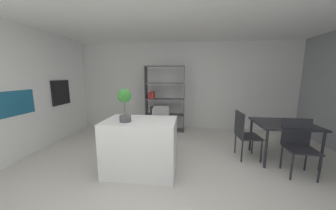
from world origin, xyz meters
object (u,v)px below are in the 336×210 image
at_px(dining_chair_island_side, 244,131).
at_px(built_in_oven, 61,92).
at_px(potted_plant_on_island, 125,101).
at_px(dining_chair_near, 298,142).
at_px(dining_table, 284,127).
at_px(open_bookshelf, 162,104).
at_px(kitchen_island, 141,146).

bearing_deg(dining_chair_island_side, built_in_oven, 78.59).
xyz_separation_m(potted_plant_on_island, dining_chair_near, (2.82, 0.40, -0.69)).
bearing_deg(dining_table, dining_chair_island_side, -179.58).
relative_size(open_bookshelf, dining_chair_island_side, 2.04).
distance_m(built_in_oven, kitchen_island, 2.89).
height_order(potted_plant_on_island, dining_chair_near, potted_plant_on_island).
xyz_separation_m(dining_table, dining_chair_island_side, (-0.73, -0.01, -0.11)).
distance_m(dining_table, dining_chair_near, 0.48).
distance_m(potted_plant_on_island, dining_chair_island_side, 2.36).
distance_m(kitchen_island, potted_plant_on_island, 0.82).
height_order(kitchen_island, potted_plant_on_island, potted_plant_on_island).
distance_m(kitchen_island, dining_table, 2.72).
relative_size(built_in_oven, open_bookshelf, 0.32).
distance_m(built_in_oven, open_bookshelf, 2.67).
bearing_deg(built_in_oven, dining_chair_near, -12.18).
bearing_deg(built_in_oven, open_bookshelf, 21.34).
relative_size(potted_plant_on_island, open_bookshelf, 0.27).
bearing_deg(dining_table, built_in_oven, 172.90).
bearing_deg(dining_chair_island_side, dining_chair_near, -124.80).
bearing_deg(dining_table, potted_plant_on_island, -163.04).
relative_size(potted_plant_on_island, dining_table, 0.51).
height_order(potted_plant_on_island, dining_chair_island_side, potted_plant_on_island).
distance_m(kitchen_island, dining_chair_island_side, 2.02).
distance_m(open_bookshelf, dining_chair_island_side, 2.47).
relative_size(kitchen_island, potted_plant_on_island, 2.23).
bearing_deg(potted_plant_on_island, open_bookshelf, 84.84).
bearing_deg(open_bookshelf, built_in_oven, -158.66).
bearing_deg(dining_chair_near, potted_plant_on_island, -168.35).
relative_size(built_in_oven, dining_chair_island_side, 0.66).
bearing_deg(open_bookshelf, potted_plant_on_island, -95.16).
distance_m(open_bookshelf, dining_chair_near, 3.32).
bearing_deg(open_bookshelf, dining_chair_island_side, -40.55).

